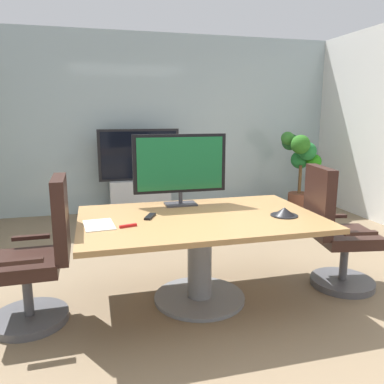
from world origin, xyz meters
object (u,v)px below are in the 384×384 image
conference_table (200,237)px  potted_plant (300,164)px  office_chair_right (335,238)px  conference_phone (284,212)px  remote_control (150,216)px  office_chair_left (39,263)px  wall_display_unit (140,187)px  tv_monitor (180,165)px

conference_table → potted_plant: (2.30, 2.41, 0.23)m
potted_plant → office_chair_right: bearing=-113.3°
conference_phone → office_chair_right: bearing=9.9°
conference_table → potted_plant: bearing=46.4°
office_chair_right → remote_control: size_ratio=6.41×
office_chair_left → wall_display_unit: 3.07m
potted_plant → conference_phone: potted_plant is taller
conference_table → wall_display_unit: size_ratio=1.46×
office_chair_left → remote_control: office_chair_left is taller
conference_table → potted_plant: potted_plant is taller
conference_table → tv_monitor: size_ratio=2.27×
office_chair_right → conference_table: bearing=96.7°
conference_table → office_chair_left: size_ratio=1.75×
wall_display_unit → remote_control: wall_display_unit is taller
potted_plant → conference_phone: bearing=-122.4°
office_chair_right → potted_plant: size_ratio=0.86×
tv_monitor → conference_phone: bearing=-39.0°
conference_table → remote_control: remote_control is taller
tv_monitor → potted_plant: size_ratio=0.67×
office_chair_left → wall_display_unit: size_ratio=0.83×
office_chair_right → tv_monitor: (-1.30, 0.49, 0.62)m
office_chair_left → wall_display_unit: (1.09, 2.87, -0.01)m
conference_table → conference_phone: size_ratio=8.68×
potted_plant → wall_display_unit: bearing=170.0°
remote_control → conference_table: bearing=15.6°
office_chair_left → tv_monitor: tv_monitor is taller
conference_table → wall_display_unit: bearing=92.9°
office_chair_right → tv_monitor: bearing=78.8°
wall_display_unit → remote_control: bearing=-95.1°
remote_control → potted_plant: bearing=66.0°
wall_display_unit → potted_plant: wall_display_unit is taller
wall_display_unit → remote_control: 2.80m
tv_monitor → remote_control: bearing=-132.2°
office_chair_right → tv_monitor: 1.52m
office_chair_left → conference_phone: 1.92m
conference_table → potted_plant: 3.34m
potted_plant → conference_phone: size_ratio=5.73×
potted_plant → remote_control: 3.57m
conference_table → wall_display_unit: 2.85m
tv_monitor → potted_plant: 3.10m
office_chair_left → office_chair_right: same height
remote_control → wall_display_unit: bearing=109.8°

